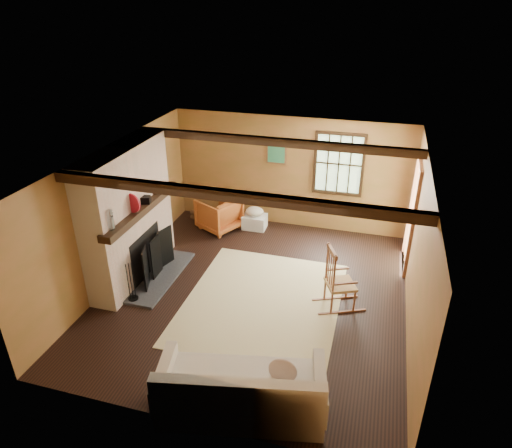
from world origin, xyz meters
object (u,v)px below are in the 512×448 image
(fireplace, at_px, (130,220))
(rocking_chair, at_px, (338,282))
(armchair, at_px, (219,214))
(laundry_basket, at_px, (255,222))
(sofa, at_px, (242,394))

(fireplace, xyz_separation_m, rocking_chair, (3.62, 0.03, -0.64))
(armchair, bearing_deg, laundry_basket, 135.52)
(laundry_basket, relative_size, armchair, 0.63)
(fireplace, relative_size, sofa, 1.11)
(rocking_chair, distance_m, sofa, 2.59)
(armchair, bearing_deg, rocking_chair, 80.75)
(fireplace, bearing_deg, laundry_basket, 56.46)
(rocking_chair, bearing_deg, armchair, 28.72)
(fireplace, relative_size, armchair, 3.04)
(fireplace, xyz_separation_m, sofa, (2.76, -2.40, -0.81))
(rocking_chair, height_order, sofa, rocking_chair)
(fireplace, xyz_separation_m, laundry_basket, (1.56, 2.35, -0.95))
(laundry_basket, bearing_deg, fireplace, -123.54)
(fireplace, distance_m, rocking_chair, 3.67)
(fireplace, bearing_deg, rocking_chair, 0.54)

